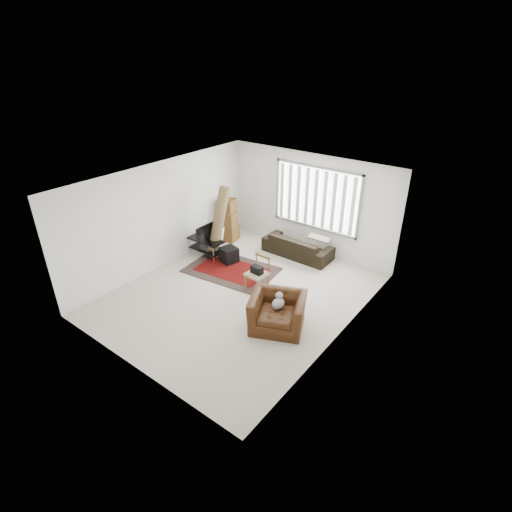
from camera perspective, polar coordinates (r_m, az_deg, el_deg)
The scene contains 11 objects.
room at distance 8.85m, azimuth -0.16°, elevation 5.52°, with size 6.00×6.02×2.71m.
persian_rug at distance 10.29m, azimuth -3.52°, elevation -1.99°, with size 2.40×1.75×0.02m.
tv_stand at distance 10.90m, azimuth -7.18°, elevation 1.74°, with size 1.00×0.45×0.50m.
tv at distance 10.74m, azimuth -7.29°, elevation 3.51°, with size 0.81×0.10×0.46m, color black.
subwoofer at distance 10.58m, azimuth -3.87°, elevation 0.19°, with size 0.40×0.40×0.40m, color black.
moving_boxes at distance 11.71m, azimuth -3.97°, elevation 4.98°, with size 0.58×0.55×1.24m.
white_flatpack at distance 11.46m, azimuth -5.68°, elevation 2.91°, with size 0.49×0.07×0.62m, color silver.
rolled_rug at distance 10.70m, azimuth -5.38°, elevation 4.85°, with size 0.29×0.29×1.91m, color brown.
sofa at distance 10.90m, azimuth 5.98°, elevation 1.87°, with size 1.92×0.83×0.74m, color black.
side_chair at distance 9.26m, azimuth 0.22°, elevation -2.32°, with size 0.49×0.49×0.85m.
armchair at distance 8.12m, azimuth 3.11°, elevation -7.69°, with size 1.40×1.33×0.82m.
Camera 1 is at (5.02, -5.97, 5.15)m, focal length 28.00 mm.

